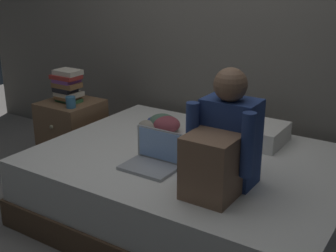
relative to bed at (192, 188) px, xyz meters
name	(u,v)px	position (x,y,z in m)	size (l,w,h in m)	color
ground_plane	(141,230)	(-0.20, -0.30, -0.23)	(8.00, 8.00, 0.00)	gray
wall_back	(231,3)	(-0.20, 0.90, 1.12)	(5.60, 0.10, 2.70)	slate
bed	(192,188)	(0.00, 0.00, 0.00)	(2.00, 1.50, 0.46)	brown
nightstand	(73,133)	(-1.30, 0.23, 0.05)	(0.44, 0.46, 0.56)	brown
person_sitting	(223,145)	(0.35, -0.29, 0.48)	(0.39, 0.44, 0.66)	navy
laptop	(153,158)	(-0.11, -0.28, 0.29)	(0.32, 0.23, 0.22)	#9EA0A5
pillow	(244,131)	(0.15, 0.45, 0.30)	(0.56, 0.36, 0.13)	silver
book_stack	(67,85)	(-1.31, 0.22, 0.47)	(0.23, 0.17, 0.26)	#387042
mug	(71,102)	(-1.17, 0.11, 0.38)	(0.08, 0.08, 0.09)	teal
clothes_pile	(161,123)	(-0.44, 0.29, 0.29)	(0.30, 0.24, 0.12)	#8E3D47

